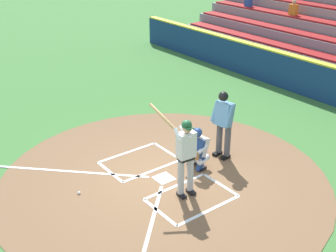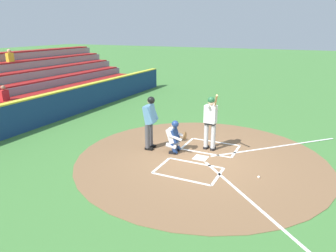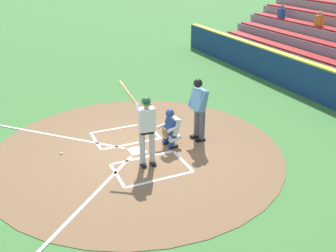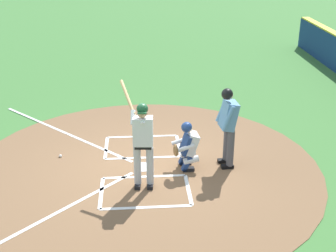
# 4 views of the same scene
# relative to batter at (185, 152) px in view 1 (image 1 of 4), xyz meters

# --- Properties ---
(ground_plane) EXTENTS (120.00, 120.00, 0.00)m
(ground_plane) POSITION_rel_batter_xyz_m (0.83, -0.03, -1.10)
(ground_plane) COLOR #427A38
(dirt_circle) EXTENTS (8.00, 8.00, 0.01)m
(dirt_circle) POSITION_rel_batter_xyz_m (0.83, -0.03, -1.09)
(dirt_circle) COLOR brown
(dirt_circle) RESTS_ON ground
(home_plate_and_chalk) EXTENTS (7.93, 4.91, 0.01)m
(home_plate_and_chalk) POSITION_rel_batter_xyz_m (0.83, 0.85, -1.08)
(home_plate_and_chalk) COLOR white
(home_plate_and_chalk) RESTS_ON dirt_circle
(batter) EXTENTS (0.97, 0.66, 2.13)m
(batter) POSITION_rel_batter_xyz_m (0.00, 0.00, 0.00)
(batter) COLOR #BCBCBC
(batter) RESTS_ON ground
(catcher) EXTENTS (0.63, 0.61, 1.13)m
(catcher) POSITION_rel_batter_xyz_m (0.72, -1.00, -0.51)
(catcher) COLOR black
(catcher) RESTS_ON ground
(plate_umpire) EXTENTS (0.61, 0.45, 1.86)m
(plate_umpire) POSITION_rel_batter_xyz_m (0.78, -1.90, -0.02)
(plate_umpire) COLOR #4C4C51
(plate_umpire) RESTS_ON ground
(baseball) EXTENTS (0.07, 0.07, 0.07)m
(baseball) POSITION_rel_batter_xyz_m (1.47, 1.93, -1.06)
(baseball) COLOR white
(baseball) RESTS_ON ground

